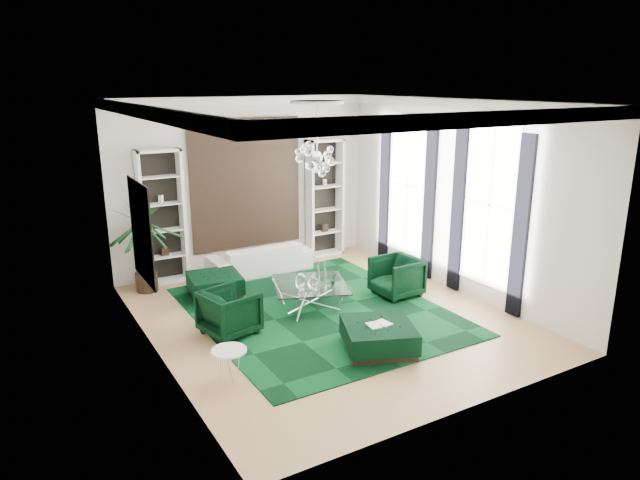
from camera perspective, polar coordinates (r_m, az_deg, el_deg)
floor at (r=10.41m, az=0.54°, el=-7.71°), size 6.00×7.00×0.02m
ceiling at (r=9.55m, az=0.61°, el=13.81°), size 6.00×7.00×0.02m
wall_back at (r=12.88m, az=-7.50°, el=5.63°), size 6.00×0.02×3.80m
wall_front at (r=7.14m, az=15.20°, el=-3.06°), size 6.00×0.02×3.80m
wall_left at (r=8.70m, az=-16.70°, el=0.19°), size 0.02×7.00×3.80m
wall_right at (r=11.61m, az=13.47°, el=4.22°), size 0.02×7.00×3.80m
crown_molding at (r=9.56m, az=0.60°, el=13.15°), size 6.00×7.00×0.18m
ceiling_medallion at (r=9.81m, az=-0.32°, el=13.62°), size 0.90×0.90×0.05m
tapestry at (r=12.84m, az=-7.41°, el=5.60°), size 2.50×0.06×2.80m
shelving_left at (r=12.19m, az=-15.51°, el=2.21°), size 0.90×0.38×2.80m
shelving_right at (r=13.67m, az=0.47°, el=4.21°), size 0.90×0.38×2.80m
painting at (r=9.29m, az=-17.34°, el=0.78°), size 0.04×1.30×1.60m
window_near at (r=10.98m, az=16.62°, el=3.34°), size 0.03×1.10×2.90m
curtain_near_a at (r=10.51m, az=19.45°, el=1.16°), size 0.07×0.30×3.25m
curtain_near_b at (r=11.54m, az=13.60°, el=2.87°), size 0.07×0.30×3.25m
window_far at (r=12.70m, az=8.75°, el=5.44°), size 0.03×1.10×2.90m
curtain_far_a at (r=12.14m, az=10.87°, el=3.66°), size 0.07×0.30×3.25m
curtain_far_b at (r=13.33m, az=6.48°, el=4.91°), size 0.07×0.30×3.25m
rug at (r=10.64m, az=-0.29°, el=-7.06°), size 4.20×5.00×0.02m
sofa at (r=12.67m, az=-6.08°, el=-1.82°), size 2.27×0.91×0.66m
armchair_left at (r=9.72m, az=-9.03°, el=-7.13°), size 1.02×1.00×0.77m
armchair_right at (r=11.35m, az=7.65°, el=-3.66°), size 0.88×0.85×0.78m
coffee_table at (r=10.76m, az=-0.96°, el=-5.54°), size 1.71×1.71×0.46m
ottoman_side at (r=11.48m, az=-10.45°, el=-4.47°), size 1.08×1.08×0.43m
ottoman_front at (r=9.17m, az=5.86°, el=-9.65°), size 1.40×1.40×0.43m
book at (r=9.07m, az=5.90°, el=-8.35°), size 0.39×0.26×0.03m
side_table at (r=8.32m, az=-9.03°, el=-12.36°), size 0.58×0.58×0.48m
palm at (r=11.79m, az=-17.31°, el=0.53°), size 1.80×1.80×2.37m
chandelier at (r=9.89m, az=-0.31°, el=8.29°), size 0.91×0.91×0.71m
table_plant at (r=10.57m, az=1.34°, el=-3.93°), size 0.13×0.11×0.24m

